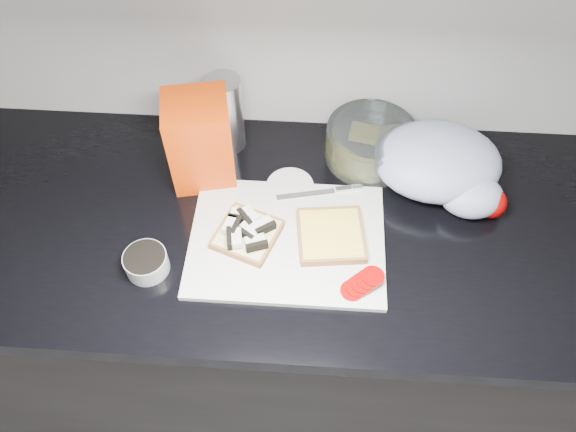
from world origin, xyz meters
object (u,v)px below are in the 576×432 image
(cutting_board, at_px, (287,240))
(glass_bowl, at_px, (370,143))
(bread_bag, at_px, (200,141))
(steel_canister, at_px, (226,114))

(cutting_board, relative_size, glass_bowl, 1.97)
(bread_bag, bearing_deg, cutting_board, -53.52)
(cutting_board, bearing_deg, glass_bowl, 55.94)
(glass_bowl, height_order, steel_canister, steel_canister)
(cutting_board, bearing_deg, bread_bag, 138.27)
(cutting_board, distance_m, glass_bowl, 0.31)
(glass_bowl, relative_size, bread_bag, 0.97)
(cutting_board, bearing_deg, steel_canister, 119.73)
(bread_bag, xyz_separation_m, steel_canister, (0.04, 0.10, -0.01))
(cutting_board, xyz_separation_m, steel_canister, (-0.16, 0.27, 0.09))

